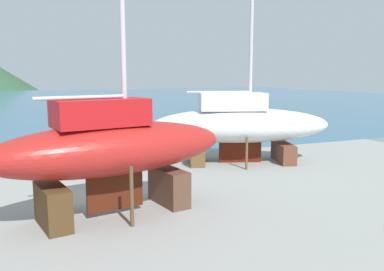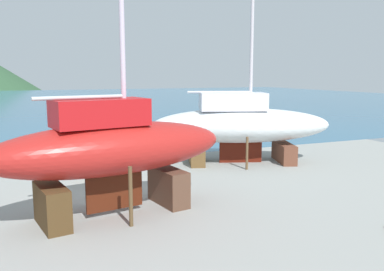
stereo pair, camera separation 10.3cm
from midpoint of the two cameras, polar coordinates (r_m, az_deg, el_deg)
ground_plane at (r=12.39m, az=-9.25°, el=-12.70°), size 38.59×38.59×0.00m
sea_water at (r=70.54m, az=-20.37°, el=4.52°), size 149.62×98.90×0.01m
sailboat_mid_port at (r=12.96m, az=-10.96°, el=-1.78°), size 8.18×3.64×14.10m
sailboat_large_starboard at (r=20.53m, az=7.00°, el=1.59°), size 9.51×5.54×13.21m
worker at (r=17.88m, az=-13.93°, el=-3.14°), size 0.41×0.50×1.74m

